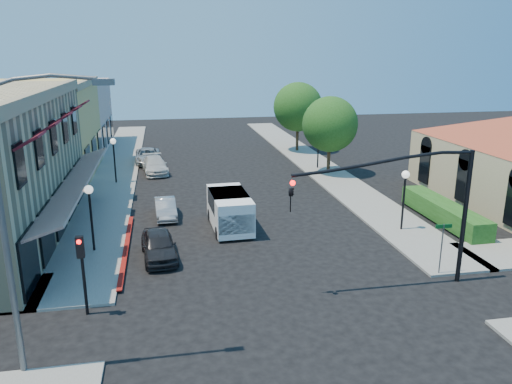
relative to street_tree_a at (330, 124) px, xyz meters
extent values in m
plane|color=black|center=(-8.80, -22.00, -4.19)|extent=(120.00, 120.00, 0.00)
cube|color=gray|center=(-17.55, 5.00, -4.13)|extent=(3.50, 50.00, 0.12)
cube|color=gray|center=(-0.05, 5.00, -4.13)|extent=(3.50, 50.00, 0.12)
cube|color=maroon|center=(-15.70, -14.00, -4.19)|extent=(0.25, 10.00, 0.06)
cube|color=tan|center=(-19.45, -11.00, 3.61)|extent=(0.50, 18.20, 0.60)
cube|color=#561416|center=(-18.40, -11.00, -1.14)|extent=(1.75, 17.00, 0.67)
cube|color=#52101A|center=(-18.75, -18.00, 2.36)|extent=(1.02, 1.50, 0.60)
cube|color=#52101A|center=(-18.75, -14.60, 2.36)|extent=(1.02, 1.50, 0.60)
cube|color=#52101A|center=(-18.75, -11.20, 2.36)|extent=(1.02, 1.50, 0.60)
cube|color=#52101A|center=(-18.75, -7.80, 2.36)|extent=(1.02, 1.50, 0.60)
cube|color=#52101A|center=(-18.75, -4.40, 2.36)|extent=(1.02, 1.50, 0.60)
cube|color=black|center=(-19.25, -18.50, -2.59)|extent=(0.12, 2.60, 2.60)
cube|color=black|center=(-19.25, -15.10, -2.59)|extent=(0.12, 2.60, 2.60)
cube|color=black|center=(-19.25, -11.70, -2.59)|extent=(0.12, 2.60, 2.60)
cube|color=black|center=(-19.25, -8.30, -2.59)|extent=(0.12, 2.60, 2.60)
cube|color=black|center=(-19.25, -4.90, -2.59)|extent=(0.12, 2.60, 2.60)
cube|color=tan|center=(-24.30, 4.00, -0.39)|extent=(10.00, 12.00, 7.60)
cube|color=tan|center=(-24.30, 16.00, -0.69)|extent=(10.00, 12.00, 7.00)
cube|color=black|center=(5.65, -10.50, -2.39)|extent=(0.12, 1.40, 2.80)
cube|color=black|center=(5.65, -5.50, -2.39)|extent=(0.12, 1.40, 2.80)
cube|color=#1E4C15|center=(2.90, -13.00, -4.19)|extent=(1.40, 8.00, 1.10)
cylinder|color=black|center=(0.00, 0.00, -3.14)|extent=(0.28, 0.28, 2.10)
sphere|color=#1E4C15|center=(0.00, 0.00, 0.01)|extent=(4.56, 4.56, 4.56)
cylinder|color=black|center=(0.00, 10.00, -3.06)|extent=(0.28, 0.28, 2.27)
sphere|color=#1E4C15|center=(0.00, 10.00, 0.36)|extent=(4.94, 4.94, 4.94)
cylinder|color=black|center=(-0.80, -20.50, -1.19)|extent=(0.20, 0.20, 6.00)
cylinder|color=black|center=(-4.70, -20.50, 1.41)|extent=(7.80, 0.14, 0.14)
imported|color=black|center=(-8.60, -20.50, 0.51)|extent=(0.20, 0.16, 1.00)
sphere|color=#FF0C0C|center=(-8.60, -20.68, 0.81)|extent=(0.22, 0.22, 0.22)
cylinder|color=black|center=(-16.80, -20.50, -2.69)|extent=(0.12, 0.12, 3.00)
cube|color=black|center=(-16.80, -20.65, -1.29)|extent=(0.28, 0.22, 0.85)
sphere|color=#FF0C0C|center=(-16.80, -20.77, -1.04)|extent=(0.18, 0.18, 0.18)
cylinder|color=#595B5E|center=(-18.30, -24.00, 0.31)|extent=(0.20, 0.20, 9.00)
cylinder|color=#595B5E|center=(-16.80, -24.00, 5.06)|extent=(3.00, 0.12, 0.12)
cube|color=#595B5E|center=(-15.10, -24.00, 4.96)|extent=(0.60, 0.25, 0.18)
cylinder|color=#595B5E|center=(-1.30, -19.80, -2.94)|extent=(0.06, 0.06, 2.50)
cube|color=#0C591E|center=(-1.30, -19.80, -1.79)|extent=(0.80, 0.04, 0.18)
cylinder|color=black|center=(-17.30, -14.00, -2.59)|extent=(0.12, 0.12, 3.20)
sphere|color=white|center=(-17.30, -14.00, -0.84)|extent=(0.44, 0.44, 0.44)
cylinder|color=black|center=(-17.30, 0.00, -2.59)|extent=(0.12, 0.12, 3.20)
sphere|color=white|center=(-17.30, 0.00, -0.84)|extent=(0.44, 0.44, 0.44)
cylinder|color=black|center=(-0.30, -14.00, -2.59)|extent=(0.12, 0.12, 3.20)
sphere|color=white|center=(-0.30, -14.00, -0.84)|extent=(0.44, 0.44, 0.44)
cylinder|color=black|center=(-0.30, 2.00, -2.59)|extent=(0.12, 0.12, 3.20)
sphere|color=white|center=(-0.30, 2.00, -0.84)|extent=(0.44, 0.44, 0.44)
cube|color=white|center=(-9.94, -11.70, -3.06)|extent=(2.21, 4.81, 1.94)
cube|color=white|center=(-9.87, -13.75, -3.17)|extent=(2.02, 0.72, 1.08)
cube|color=black|center=(-9.88, -13.37, -2.63)|extent=(1.84, 0.17, 0.97)
cube|color=black|center=(-9.95, -11.38, -2.58)|extent=(2.17, 2.87, 0.97)
cylinder|color=black|center=(-10.80, -13.35, -3.84)|extent=(0.29, 0.72, 0.71)
cylinder|color=black|center=(-10.91, -10.12, -3.84)|extent=(0.29, 0.72, 0.71)
cylinder|color=black|center=(-8.97, -13.29, -3.84)|extent=(0.29, 0.72, 0.71)
cylinder|color=black|center=(-9.08, -10.05, -3.84)|extent=(0.29, 0.72, 0.71)
imported|color=black|center=(-14.01, -15.38, -3.51)|extent=(1.98, 4.15, 1.37)
imported|color=#989A9D|center=(-13.60, -9.00, -3.61)|extent=(1.43, 3.60, 1.17)
imported|color=beige|center=(-14.33, 3.00, -3.52)|extent=(2.40, 4.85, 1.36)
imported|color=#A3A6A8|center=(-15.00, 7.11, -3.53)|extent=(2.33, 4.85, 1.33)
camera|label=1|loc=(-13.51, -39.02, 5.81)|focal=35.00mm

